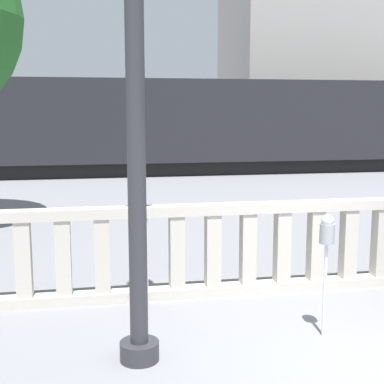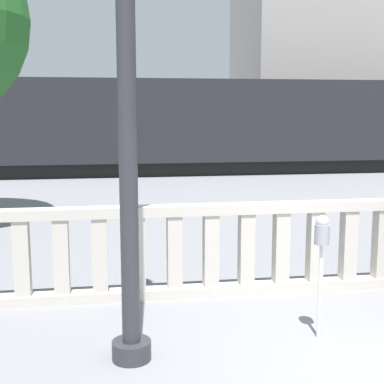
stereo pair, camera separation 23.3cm
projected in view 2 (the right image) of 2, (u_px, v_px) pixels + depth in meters
balustrade at (298, 247)px, 7.56m from camera, size 12.34×0.24×1.29m
lamppost at (126, 24)px, 5.04m from camera, size 0.41×0.41×6.29m
parking_meter at (322, 240)px, 5.93m from camera, size 0.17×0.17×1.42m
train_near at (265, 125)px, 22.08m from camera, size 22.36×2.93×4.32m
building_block at (322, 42)px, 30.03m from camera, size 9.03×7.00×12.67m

